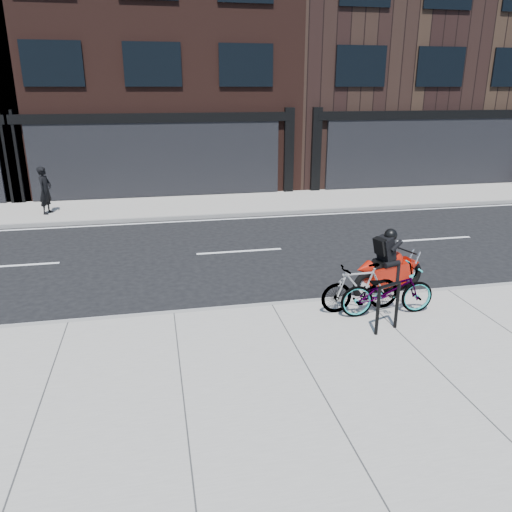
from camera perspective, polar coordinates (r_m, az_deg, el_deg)
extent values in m
plane|color=black|center=(12.16, -0.32, -2.37)|extent=(120.00, 120.00, 0.00)
cube|color=gray|center=(7.81, 7.11, -14.93)|extent=(60.00, 6.00, 0.13)
cube|color=gray|center=(19.49, -4.79, 5.87)|extent=(60.00, 3.50, 0.13)
cube|color=black|center=(25.79, -12.15, 24.73)|extent=(12.00, 10.00, 14.50)
cube|color=black|center=(28.45, 14.99, 21.91)|extent=(12.00, 10.00, 12.50)
cylinder|color=black|center=(9.21, 13.74, -6.18)|extent=(0.06, 0.06, 0.90)
cylinder|color=black|center=(9.55, 15.81, -5.43)|extent=(0.06, 0.06, 0.90)
cylinder|color=black|center=(9.20, 15.03, -3.24)|extent=(0.49, 0.24, 0.06)
imported|color=gray|center=(10.05, 14.78, -3.84)|extent=(1.91, 0.69, 1.00)
imported|color=gray|center=(10.09, 11.86, -3.57)|extent=(1.63, 0.48, 0.98)
torus|color=black|center=(11.96, 17.22, -2.02)|extent=(0.65, 0.33, 0.64)
torus|color=black|center=(11.03, 12.32, -3.35)|extent=(0.65, 0.33, 0.64)
cube|color=#9B1307|center=(11.41, 14.92, -1.76)|extent=(1.22, 0.72, 0.37)
cone|color=#9B1307|center=(11.91, 17.47, -0.85)|extent=(0.55, 0.54, 0.43)
sphere|color=#9B1307|center=(11.43, 15.54, -0.44)|extent=(0.39, 0.39, 0.39)
cube|color=black|center=(11.14, 13.95, -0.91)|extent=(0.59, 0.43, 0.12)
cylinder|color=silver|center=(11.25, 12.27, -3.01)|extent=(0.53, 0.25, 0.09)
cube|color=black|center=(11.13, 14.59, 0.81)|extent=(0.47, 0.45, 0.57)
cube|color=black|center=(11.00, 14.04, 1.07)|extent=(0.31, 0.35, 0.39)
sphere|color=black|center=(11.12, 15.14, 2.33)|extent=(0.28, 0.28, 0.28)
imported|color=black|center=(19.08, -22.95, 6.92)|extent=(0.57, 0.70, 1.65)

